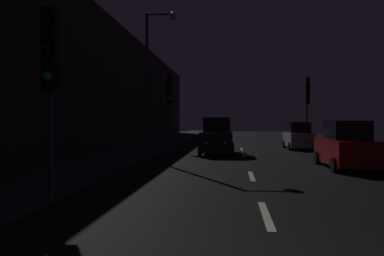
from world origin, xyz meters
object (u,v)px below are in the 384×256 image
Objects in this scene: traffic_light_near_left at (50,63)px; car_parked_right_far at (298,137)px; car_approaching_headlights at (217,137)px; car_parked_right_near at (346,147)px; traffic_light_far_right at (307,97)px; traffic_light_far_left at (170,95)px; streetlamp_overhead at (156,62)px.

car_parked_right_far is (8.80, 17.33, -2.38)m from traffic_light_near_left.
car_approaching_headlights reaches higher than car_parked_right_near.
traffic_light_far_right is (9.61, 18.32, 0.49)m from traffic_light_near_left.
traffic_light_far_right is at bearing 130.68° from car_approaching_headlights.
traffic_light_far_left is 1.34× the size of car_parked_right_far.
traffic_light_far_right is 12.80m from streetlamp_overhead.
traffic_light_far_left is 11.92m from car_parked_right_near.
traffic_light_near_left is 13.52m from car_approaching_headlights.
traffic_light_far_left reaches higher than car_parked_right_near.
car_parked_right_far is at bearing 151.36° from traffic_light_near_left.
car_parked_right_near is at bearing -13.09° from traffic_light_far_right.
streetlamp_overhead is at bearing -5.44° from traffic_light_far_left.
car_parked_right_near is (8.46, -2.37, -4.02)m from streetlamp_overhead.
car_parked_right_far is (-0.80, -0.99, -2.88)m from traffic_light_far_right.
traffic_light_far_left is 14.85m from traffic_light_near_left.
streetlamp_overhead is at bearing 132.57° from car_parked_right_far.
traffic_light_far_left is 0.68× the size of streetlamp_overhead.
traffic_light_near_left is 1.05× the size of car_approaching_headlights.
car_parked_right_near is at bearing -15.65° from streetlamp_overhead.
traffic_light_far_left is 1.18× the size of car_approaching_headlights.
streetlamp_overhead is (0.35, 9.57, 1.66)m from traffic_light_near_left.
traffic_light_near_left is 0.61× the size of streetlamp_overhead.
traffic_light_far_left is at bearing 105.97° from car_parked_right_far.
car_parked_right_near is at bearing 43.87° from car_approaching_headlights.
car_approaching_headlights is 1.11× the size of car_parked_right_near.
car_parked_right_far is (5.49, 4.42, -0.12)m from car_approaching_headlights.
traffic_light_far_right is at bearing 150.62° from traffic_light_near_left.
car_approaching_headlights is at bearing -58.28° from traffic_light_far_right.
car_parked_right_near is at bearing 127.55° from traffic_light_near_left.
traffic_light_far_right is 3.15m from car_parked_right_far.
traffic_light_far_right reaches higher than traffic_light_far_left.
traffic_light_near_left is (-0.10, -14.84, -0.43)m from traffic_light_far_left.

